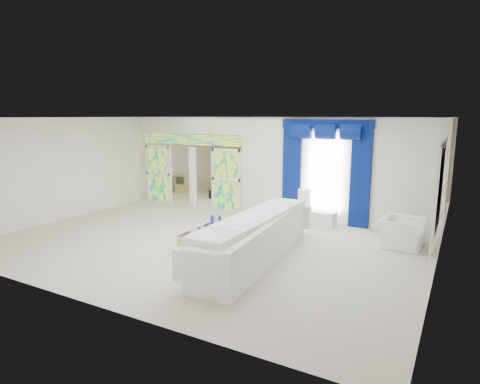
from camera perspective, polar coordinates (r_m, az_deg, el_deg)
The scene contains 22 objects.
floor at distance 11.93m, azimuth 1.54°, elevation -4.13°, with size 12.00×12.00×0.00m, color #B7AF9E.
dividing_wall at distance 11.77m, azimuth 13.20°, elevation 2.84°, with size 5.70×0.18×3.00m, color white.
dividing_header at distance 13.89m, azimuth -7.07°, elevation 9.27°, with size 4.30×0.18×0.55m, color white.
stained_panel_left at distance 14.91m, azimuth -11.36°, elevation 2.58°, with size 0.95×0.04×2.00m, color #994C3F.
stained_panel_right at distance 13.26m, azimuth -1.91°, elevation 1.79°, with size 0.95×0.04×2.00m, color #994C3F.
stained_transom at distance 13.91m, azimuth -7.02°, elevation 7.32°, with size 4.00×0.05×0.35m, color #994C3F.
window_pane at distance 11.76m, azimuth 11.88°, elevation 2.64°, with size 1.00×0.02×2.30m, color white.
blue_drape_left at distance 12.06m, azimuth 7.29°, elevation 2.74°, with size 0.55×0.10×2.80m, color #030D42.
blue_drape_right at distance 11.48m, azimuth 16.59°, elevation 1.98°, with size 0.55×0.10×2.80m, color #030D42.
blue_pelmet at distance 11.62m, azimuth 12.10°, elevation 9.32°, with size 2.60×0.12×0.25m, color #030D42.
wall_mirror at distance 9.36m, azimuth 26.34°, elevation 0.35°, with size 0.04×2.70×1.90m, color white.
gold_curtains at distance 17.06m, azimuth 10.80°, elevation 5.29°, with size 9.70×0.12×2.90m, color gold.
white_sofa at distance 8.77m, azimuth 2.15°, elevation -6.78°, with size 0.95×4.41×0.84m, color white.
coffee_table at distance 9.73m, azimuth -4.20°, elevation -6.35°, with size 0.61×1.84×0.41m, color gold.
console_table at distance 11.71m, azimuth 10.34°, elevation -3.55°, with size 1.23×0.39×0.41m, color white.
table_lamp at distance 11.70m, azimuth 9.03°, elevation -1.04°, with size 0.36×0.36×0.58m, color white.
armchair at distance 10.34m, azimuth 21.79°, elevation -5.29°, with size 1.05×0.91×0.68m, color white.
grand_piano at distance 16.47m, azimuth 0.33°, elevation 1.86°, with size 1.58×2.06×1.04m, color black.
piano_bench at distance 15.17m, azimuth -2.57°, elevation -0.33°, with size 0.92×0.36×0.31m, color black.
tv_console at distance 16.51m, azimuth -8.04°, elevation 1.23°, with size 0.50×0.46×0.73m, color tan.
chandelier at distance 15.62m, azimuth -0.16°, elevation 9.23°, with size 0.60×0.60×0.60m, color gold.
decanters at distance 9.68m, azimuth -4.09°, elevation -4.57°, with size 0.15×0.95×0.27m.
Camera 1 is at (5.31, -10.23, 3.05)m, focal length 30.36 mm.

